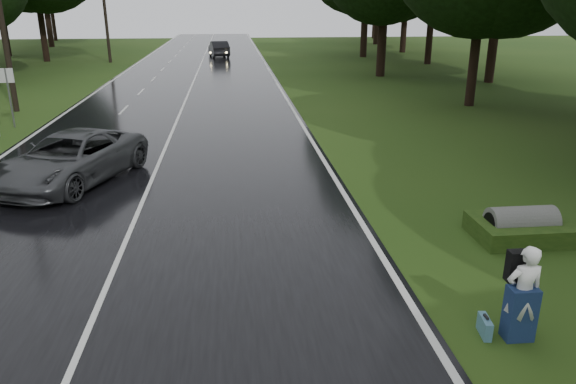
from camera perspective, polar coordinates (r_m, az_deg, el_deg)
name	(u,v)px	position (r m, az deg, el deg)	size (l,w,h in m)	color
ground	(95,316)	(10.64, -19.67, -12.19)	(160.00, 160.00, 0.00)	#2A4514
road	(182,109)	(29.41, -11.11, 8.59)	(12.00, 140.00, 0.04)	black
lane_center	(182,109)	(29.41, -11.11, 8.63)	(0.12, 140.00, 0.01)	silver
grey_car	(71,158)	(17.99, -21.88, 3.30)	(2.55, 5.52, 1.53)	#414345
far_car	(219,49)	(57.53, -7.31, 14.75)	(1.65, 4.74, 1.56)	black
hitchhiker	(522,296)	(9.86, 23.45, -10.05)	(0.63, 0.56, 1.71)	silver
suitcase	(485,327)	(10.04, 20.02, -13.18)	(0.13, 0.46, 0.33)	teal
culvert	(519,238)	(14.21, 23.16, -4.46)	(0.79, 0.79, 1.59)	slate
utility_pole_mid	(17,111)	(31.68, -26.68, 7.62)	(1.80, 0.28, 10.23)	black
utility_pole_far	(111,62)	(54.55, -18.21, 12.85)	(1.80, 0.28, 10.39)	black
road_sign_b	(15,127)	(27.59, -26.84, 6.11)	(0.63, 0.10, 2.63)	white
tree_left_f	(47,61)	(57.67, -24.05, 12.46)	(10.77, 10.77, 16.83)	black
tree_right_d	(469,105)	(31.58, 18.52, 8.64)	(9.02, 9.02, 14.09)	black
tree_right_e	(380,76)	(42.84, 9.68, 11.96)	(9.14, 9.14, 14.29)	black
tree_right_f	(363,57)	(57.81, 7.91, 13.93)	(10.26, 10.26, 16.03)	black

